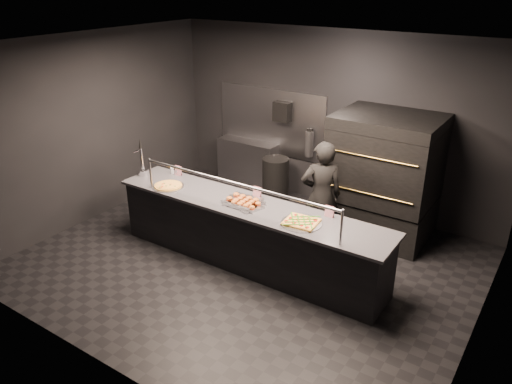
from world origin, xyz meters
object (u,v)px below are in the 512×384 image
(service_counter, at_px, (248,234))
(worker, at_px, (321,196))
(round_pizza, at_px, (168,186))
(square_pizza, at_px, (301,222))
(beer_tap, at_px, (142,165))
(prep_shelf, at_px, (248,164))
(towel_dispenser, at_px, (283,112))
(pizza_oven, at_px, (384,176))
(fire_extinguisher, at_px, (309,143))
(slider_tray_b, at_px, (246,204))
(slider_tray_a, at_px, (243,200))
(trash_bin, at_px, (275,179))

(service_counter, height_order, worker, worker)
(round_pizza, height_order, square_pizza, square_pizza)
(beer_tap, bearing_deg, prep_shelf, 81.52)
(prep_shelf, height_order, towel_dispenser, towel_dispenser)
(towel_dispenser, bearing_deg, pizza_oven, -13.14)
(prep_shelf, relative_size, worker, 0.72)
(pizza_oven, relative_size, prep_shelf, 1.59)
(square_pizza, bearing_deg, fire_extinguisher, 116.14)
(slider_tray_b, xyz_separation_m, worker, (0.61, 1.03, -0.12))
(pizza_oven, distance_m, beer_tap, 3.70)
(round_pizza, xyz_separation_m, slider_tray_b, (1.32, 0.10, 0.01))
(slider_tray_a, height_order, square_pizza, slider_tray_a)
(beer_tap, bearing_deg, round_pizza, -10.83)
(pizza_oven, xyz_separation_m, beer_tap, (-3.15, -1.93, 0.12))
(beer_tap, bearing_deg, trash_bin, 61.44)
(beer_tap, bearing_deg, slider_tray_b, -0.61)
(beer_tap, distance_m, square_pizza, 2.83)
(beer_tap, xyz_separation_m, round_pizza, (0.63, -0.12, -0.15))
(pizza_oven, distance_m, worker, 1.10)
(worker, bearing_deg, slider_tray_b, 21.58)
(worker, bearing_deg, fire_extinguisher, -93.85)
(pizza_oven, height_order, trash_bin, pizza_oven)
(prep_shelf, distance_m, towel_dispenser, 1.31)
(pizza_oven, height_order, slider_tray_b, pizza_oven)
(fire_extinguisher, relative_size, slider_tray_b, 0.99)
(slider_tray_a, height_order, slider_tray_b, slider_tray_a)
(service_counter, distance_m, round_pizza, 1.41)
(worker, bearing_deg, round_pizza, -7.42)
(towel_dispenser, relative_size, slider_tray_a, 0.62)
(round_pizza, bearing_deg, square_pizza, 1.57)
(pizza_oven, relative_size, square_pizza, 3.70)
(towel_dispenser, distance_m, square_pizza, 3.11)
(beer_tap, bearing_deg, pizza_oven, 31.48)
(pizza_oven, xyz_separation_m, slider_tray_b, (-1.20, -1.95, -0.02))
(fire_extinguisher, relative_size, round_pizza, 1.09)
(fire_extinguisher, bearing_deg, round_pizza, -110.74)
(square_pizza, bearing_deg, slider_tray_b, 177.35)
(prep_shelf, distance_m, fire_extinguisher, 1.39)
(beer_tap, bearing_deg, square_pizza, -1.24)
(slider_tray_a, relative_size, square_pizza, 1.09)
(service_counter, xyz_separation_m, slider_tray_a, (-0.10, 0.01, 0.49))
(service_counter, bearing_deg, trash_bin, 111.70)
(towel_dispenser, relative_size, trash_bin, 0.44)
(slider_tray_a, bearing_deg, service_counter, -8.47)
(trash_bin, xyz_separation_m, worker, (1.43, -1.07, 0.43))
(service_counter, relative_size, slider_tray_a, 7.29)
(pizza_oven, xyz_separation_m, slider_tray_a, (-1.30, -1.89, -0.02))
(fire_extinguisher, relative_size, square_pizza, 0.98)
(trash_bin, bearing_deg, fire_extinguisher, 36.62)
(pizza_oven, height_order, towel_dispenser, pizza_oven)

